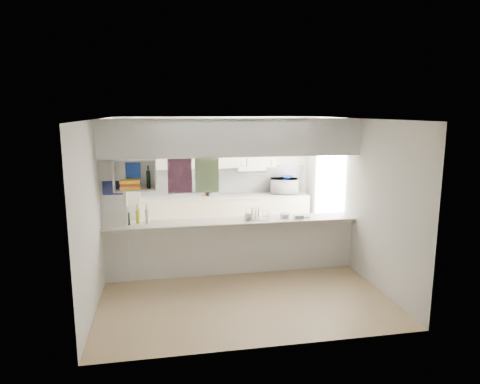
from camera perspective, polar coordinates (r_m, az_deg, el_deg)
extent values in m
plane|color=tan|center=(7.45, -0.96, -10.65)|extent=(4.80, 4.80, 0.00)
plane|color=white|center=(6.94, -1.03, 9.76)|extent=(4.80, 4.80, 0.00)
plane|color=silver|center=(9.42, -3.38, 2.07)|extent=(4.20, 0.00, 4.20)
plane|color=silver|center=(7.06, -18.06, -1.39)|extent=(0.00, 4.80, 4.80)
plane|color=silver|center=(7.70, 14.61, -0.22)|extent=(0.00, 4.80, 4.80)
cube|color=silver|center=(7.30, -0.97, -7.44)|extent=(4.20, 0.15, 0.88)
cube|color=beige|center=(7.17, -0.98, -3.95)|extent=(4.20, 0.50, 0.04)
cube|color=white|center=(6.95, -1.02, 7.29)|extent=(4.20, 0.50, 0.60)
cube|color=silver|center=(7.03, -16.45, -1.34)|extent=(0.40, 0.18, 2.60)
cube|color=#191E4C|center=(6.89, -16.64, 0.53)|extent=(0.30, 0.01, 0.22)
cube|color=white|center=(6.94, -16.54, -1.34)|extent=(0.30, 0.01, 0.24)
cube|color=#31162D|center=(7.15, -8.04, 2.28)|extent=(0.40, 0.02, 0.62)
cube|color=#196B73|center=(7.18, -4.44, 2.39)|extent=(0.40, 0.02, 0.62)
cube|color=white|center=(6.87, -13.73, 0.31)|extent=(0.65, 0.35, 0.02)
cube|color=white|center=(6.80, -13.90, 4.25)|extent=(0.65, 0.35, 0.02)
cube|color=white|center=(6.99, -13.74, 2.47)|extent=(0.65, 0.02, 0.50)
cube|color=white|center=(6.85, -16.42, 2.18)|extent=(0.02, 0.35, 0.50)
cube|color=white|center=(6.82, -11.19, 2.37)|extent=(0.02, 0.35, 0.50)
cube|color=gold|center=(6.87, -14.41, 0.60)|extent=(0.30, 0.24, 0.05)
cube|color=#AE3217|center=(6.86, -14.42, 1.01)|extent=(0.28, 0.22, 0.05)
cube|color=gold|center=(6.85, -14.44, 1.42)|extent=(0.30, 0.24, 0.05)
cube|color=#0D2D96|center=(6.96, -14.17, 2.41)|extent=(0.26, 0.02, 0.34)
cylinder|color=black|center=(6.83, -12.11, 1.63)|extent=(0.06, 0.06, 0.28)
cube|color=beige|center=(9.33, -1.88, -3.34)|extent=(3.60, 0.60, 0.90)
cube|color=beige|center=(9.23, -1.89, -0.60)|extent=(3.60, 0.63, 0.03)
cube|color=silver|center=(9.45, -2.16, 1.61)|extent=(3.60, 0.03, 0.60)
cube|color=beige|center=(9.18, -3.29, 5.49)|extent=(2.62, 0.34, 0.72)
cube|color=white|center=(9.28, 1.39, 3.08)|extent=(0.60, 0.46, 0.12)
cube|color=silver|center=(9.07, 1.69, 2.67)|extent=(0.60, 0.02, 0.05)
imported|color=white|center=(9.51, 5.92, 0.81)|extent=(0.68, 0.53, 0.33)
imported|color=#0D2D96|center=(9.47, 6.20, 1.98)|extent=(0.25, 0.25, 0.06)
cube|color=silver|center=(7.29, 2.40, -3.49)|extent=(0.47, 0.41, 0.01)
cylinder|color=white|center=(7.27, 1.63, -2.65)|extent=(0.07, 0.19, 0.20)
cylinder|color=white|center=(7.27, 2.10, -2.66)|extent=(0.07, 0.19, 0.20)
cylinder|color=white|center=(7.26, 2.57, -2.68)|extent=(0.07, 0.19, 0.20)
imported|color=white|center=(7.14, 1.07, -3.33)|extent=(0.16, 0.16, 0.10)
cylinder|color=black|center=(7.08, -14.72, -3.46)|extent=(0.07, 0.07, 0.21)
cylinder|color=black|center=(7.05, -14.77, -2.26)|extent=(0.03, 0.03, 0.10)
cylinder|color=olive|center=(7.15, -13.47, -3.21)|extent=(0.07, 0.07, 0.22)
cylinder|color=olive|center=(7.11, -13.53, -1.97)|extent=(0.03, 0.03, 0.10)
cylinder|color=silver|center=(7.06, -12.29, -3.27)|extent=(0.07, 0.07, 0.24)
cylinder|color=silver|center=(7.02, -12.35, -1.95)|extent=(0.03, 0.03, 0.10)
cylinder|color=silver|center=(7.36, 5.97, -3.15)|extent=(0.15, 0.15, 0.08)
cube|color=silver|center=(7.33, 7.83, -3.29)|extent=(0.15, 0.11, 0.07)
cube|color=black|center=(7.41, 8.72, -3.40)|extent=(0.14, 0.07, 0.01)
cylinder|color=black|center=(9.21, -4.27, -0.14)|extent=(0.09, 0.09, 0.13)
cube|color=brown|center=(9.23, -4.66, 0.14)|extent=(0.11, 0.10, 0.21)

